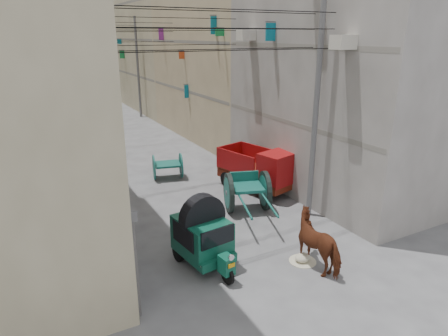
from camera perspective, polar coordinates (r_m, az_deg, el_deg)
building_row_right at (r=41.46m, az=-8.83°, el=18.12°), size 8.00×62.00×14.00m
end_cap_building at (r=71.17m, az=-24.35°, el=16.91°), size 22.00×10.00×13.00m
shutters_left at (r=16.27m, az=-19.45°, el=-0.97°), size 0.18×14.40×2.88m
signboards at (r=27.42m, az=-15.66°, el=11.18°), size 8.22×40.52×5.67m
ac_units at (r=15.83m, az=9.90°, el=21.19°), size 0.70×6.55×3.35m
utility_poles at (r=22.86m, az=-13.07°, el=11.48°), size 7.40×22.20×8.00m
overhead_cables at (r=20.21m, az=-11.58°, el=18.58°), size 7.40×22.52×1.12m
auto_rickshaw at (r=12.01m, az=-3.03°, el=-9.40°), size 1.61×2.50×1.72m
tonga_cart at (r=15.68m, az=3.32°, el=-3.28°), size 2.31×3.69×1.56m
mini_truck at (r=17.47m, az=5.63°, el=-0.53°), size 2.42×3.80×1.98m
second_cart at (r=19.37m, az=-8.06°, el=0.35°), size 1.61×1.49×1.20m
feed_sack at (r=12.78m, az=11.19°, el=-12.45°), size 0.52×0.42×0.26m
horse at (r=12.33m, az=13.57°, el=-10.17°), size 1.09×2.02×1.63m
distant_car_white at (r=32.49m, az=-19.32°, el=6.77°), size 1.50×3.41×1.14m
distant_car_grey at (r=41.02m, az=-17.74°, el=9.18°), size 1.95×3.55×1.11m
distant_car_green at (r=41.16m, az=-20.05°, el=9.06°), size 2.92×4.59×1.24m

